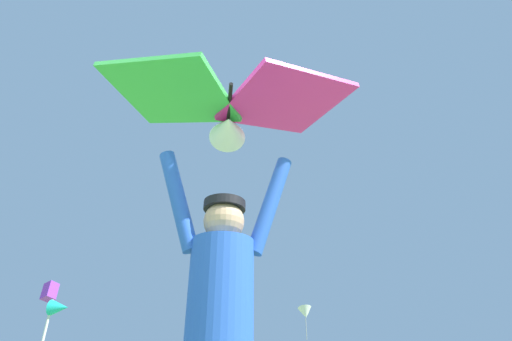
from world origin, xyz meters
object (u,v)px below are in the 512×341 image
(distant_kite_green_high_right, at_px, (279,82))
(distant_kite_white_low_left, at_px, (305,313))
(distant_kite_purple_mid_right, at_px, (50,291))
(distant_kite_orange_high_left, at_px, (233,208))
(held_stunt_kite, at_px, (229,107))
(kite_flyer_person, at_px, (219,328))
(distant_kite_orange_mid_left, at_px, (196,256))
(marker_flag, at_px, (56,316))

(distant_kite_green_high_right, height_order, distant_kite_white_low_left, distant_kite_green_high_right)
(distant_kite_green_high_right, relative_size, distant_kite_white_low_left, 1.04)
(distant_kite_purple_mid_right, relative_size, distant_kite_orange_high_left, 0.71)
(held_stunt_kite, xyz_separation_m, distant_kite_white_low_left, (1.20, 24.47, 2.27))
(kite_flyer_person, relative_size, distant_kite_orange_mid_left, 1.10)
(distant_kite_orange_high_left, bearing_deg, distant_kite_orange_mid_left, 112.25)
(held_stunt_kite, height_order, distant_kite_orange_high_left, distant_kite_orange_high_left)
(kite_flyer_person, height_order, distant_kite_orange_mid_left, distant_kite_orange_mid_left)
(held_stunt_kite, distance_m, distant_kite_orange_mid_left, 29.34)
(kite_flyer_person, bearing_deg, distant_kite_orange_mid_left, 104.52)
(kite_flyer_person, distance_m, held_stunt_kite, 1.32)
(distant_kite_white_low_left, bearing_deg, distant_kite_purple_mid_right, -147.01)
(distant_kite_white_low_left, bearing_deg, distant_kite_green_high_right, -102.66)
(marker_flag, bearing_deg, distant_kite_purple_mid_right, 123.49)
(distant_kite_orange_mid_left, relative_size, distant_kite_orange_high_left, 1.24)
(distant_kite_purple_mid_right, relative_size, marker_flag, 0.56)
(held_stunt_kite, xyz_separation_m, distant_kite_orange_high_left, (-2.50, 16.23, 6.27))
(distant_kite_orange_mid_left, distance_m, distant_kite_purple_mid_right, 13.00)
(distant_kite_green_high_right, relative_size, marker_flag, 1.20)
(distant_kite_green_high_right, distance_m, marker_flag, 24.42)
(kite_flyer_person, relative_size, distant_kite_purple_mid_right, 1.90)
(held_stunt_kite, bearing_deg, marker_flag, 129.36)
(distant_kite_orange_high_left, bearing_deg, kite_flyer_person, -81.25)
(distant_kite_purple_mid_right, bearing_deg, distant_kite_orange_mid_left, 69.24)
(held_stunt_kite, height_order, distant_kite_orange_mid_left, distant_kite_orange_mid_left)
(distant_kite_green_high_right, distance_m, distant_kite_orange_mid_left, 15.09)
(kite_flyer_person, height_order, distant_kite_orange_high_left, distant_kite_orange_high_left)
(distant_kite_orange_mid_left, xyz_separation_m, marker_flag, (3.86, -23.57, -7.78))
(distant_kite_green_high_right, height_order, marker_flag, distant_kite_green_high_right)
(distant_kite_green_high_right, relative_size, distant_kite_orange_high_left, 1.54)
(distant_kite_purple_mid_right, xyz_separation_m, distant_kite_white_low_left, (12.61, 8.19, 0.04))
(distant_kite_white_low_left, height_order, marker_flag, distant_kite_white_low_left)
(distant_kite_orange_mid_left, height_order, marker_flag, distant_kite_orange_mid_left)
(kite_flyer_person, bearing_deg, distant_kite_green_high_right, 89.59)
(distant_kite_orange_high_left, bearing_deg, marker_flag, -93.61)
(distant_kite_orange_mid_left, height_order, distant_kite_purple_mid_right, distant_kite_orange_mid_left)
(held_stunt_kite, bearing_deg, distant_kite_green_high_right, 89.63)
(held_stunt_kite, relative_size, distant_kite_white_low_left, 0.78)
(distant_kite_purple_mid_right, bearing_deg, distant_kite_orange_high_left, -0.38)
(kite_flyer_person, bearing_deg, marker_flag, 129.70)
(distant_kite_orange_mid_left, distance_m, distant_kite_white_low_left, 10.12)
(distant_kite_green_high_right, bearing_deg, distant_kite_orange_mid_left, 132.68)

